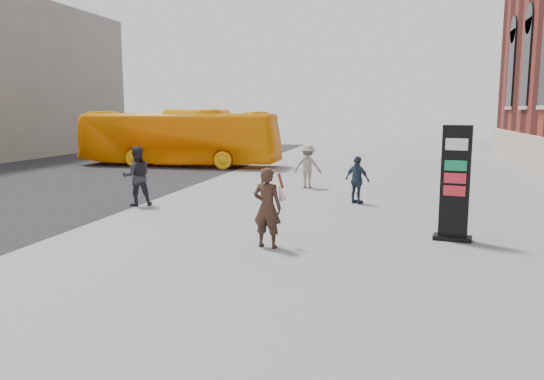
% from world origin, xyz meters
% --- Properties ---
extents(ground, '(100.00, 100.00, 0.00)m').
position_xyz_m(ground, '(0.00, 0.00, 0.00)').
color(ground, '#9E9EA3').
extents(info_pylon, '(0.92, 0.57, 2.70)m').
position_xyz_m(info_pylon, '(4.39, 1.93, 1.35)').
color(info_pylon, black).
rests_on(info_pylon, ground).
extents(woman, '(0.74, 0.69, 1.80)m').
position_xyz_m(woman, '(0.30, 0.28, 0.92)').
color(woman, black).
rests_on(woman, ground).
extents(bus, '(10.99, 2.58, 3.06)m').
position_xyz_m(bus, '(-8.60, 16.04, 1.53)').
color(bus, '#FFA708').
rests_on(bus, road).
extents(pedestrian_a, '(1.17, 1.12, 1.90)m').
position_xyz_m(pedestrian_a, '(-5.02, 4.36, 0.95)').
color(pedestrian_a, '#28272D').
rests_on(pedestrian_a, ground).
extents(pedestrian_b, '(1.13, 0.68, 1.70)m').
position_xyz_m(pedestrian_b, '(-0.38, 9.55, 0.85)').
color(pedestrian_b, gray).
rests_on(pedestrian_b, ground).
extents(pedestrian_c, '(0.98, 0.80, 1.56)m').
position_xyz_m(pedestrian_c, '(1.80, 6.37, 0.78)').
color(pedestrian_c, '#2A384D').
rests_on(pedestrian_c, ground).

